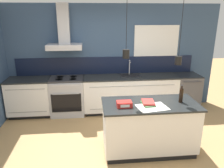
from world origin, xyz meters
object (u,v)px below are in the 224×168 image
object	(u,v)px
book_stack	(148,103)
red_supply_box	(124,104)
oven_range	(68,96)
bottle_on_island	(181,95)
dishwasher	(185,92)

from	to	relation	value
book_stack	red_supply_box	bearing A→B (deg)	-173.63
book_stack	red_supply_box	xyz separation A→B (m)	(-0.41, -0.05, 0.02)
oven_range	bottle_on_island	bearing A→B (deg)	-39.03
book_stack	red_supply_box	size ratio (longest dim) A/B	1.22
book_stack	red_supply_box	world-z (taller)	red_supply_box
oven_range	dishwasher	bearing A→B (deg)	0.08
bottle_on_island	book_stack	xyz separation A→B (m)	(-0.58, -0.05, -0.10)
book_stack	red_supply_box	distance (m)	0.41
dishwasher	book_stack	xyz separation A→B (m)	(-1.47, -1.75, 0.48)
oven_range	bottle_on_island	size ratio (longest dim) A/B	2.97
bottle_on_island	red_supply_box	world-z (taller)	bottle_on_island
oven_range	book_stack	size ratio (longest dim) A/B	3.03
oven_range	dishwasher	world-z (taller)	same
red_supply_box	book_stack	bearing A→B (deg)	6.37
bottle_on_island	red_supply_box	size ratio (longest dim) A/B	1.24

